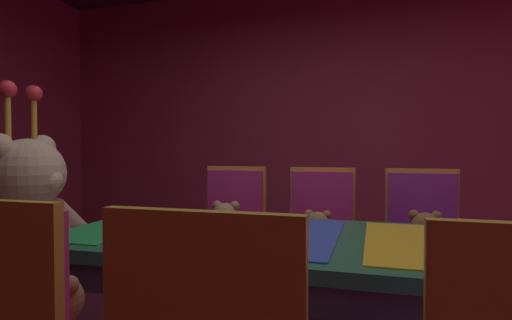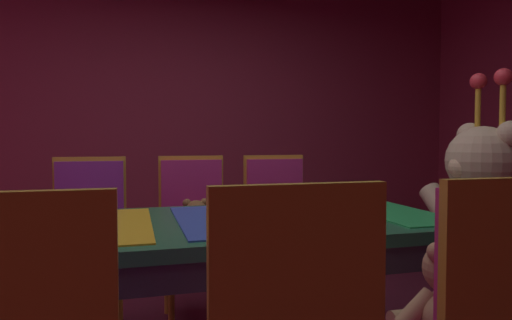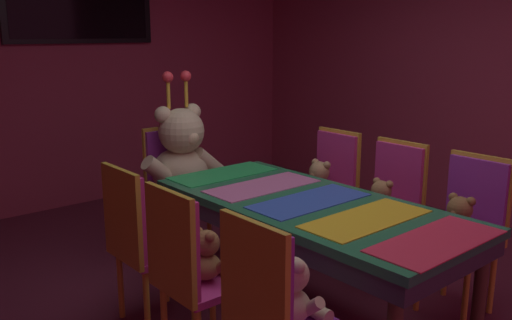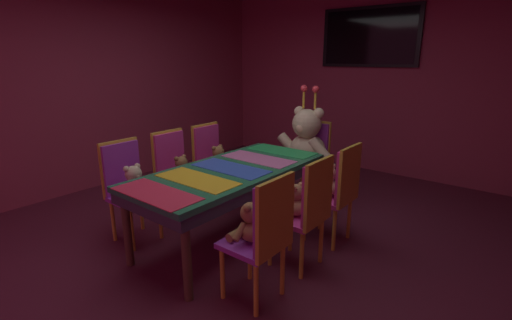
{
  "view_description": "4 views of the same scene",
  "coord_description": "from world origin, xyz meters",
  "views": [
    {
      "loc": [
        -1.67,
        -0.3,
        1.1
      ],
      "look_at": [
        0.2,
        0.24,
        1.05
      ],
      "focal_mm": 28.78,
      "sensor_mm": 36.0,
      "label": 1
    },
    {
      "loc": [
        1.82,
        -0.33,
        1.08
      ],
      "look_at": [
        -0.06,
        0.2,
        0.99
      ],
      "focal_mm": 30.55,
      "sensor_mm": 36.0,
      "label": 2
    },
    {
      "loc": [
        -2.28,
        -2.18,
        1.72
      ],
      "look_at": [
        0.05,
        0.55,
        0.89
      ],
      "focal_mm": 38.63,
      "sensor_mm": 36.0,
      "label": 3
    },
    {
      "loc": [
        2.24,
        -2.42,
        1.75
      ],
      "look_at": [
        0.23,
        0.1,
        0.84
      ],
      "focal_mm": 25.46,
      "sensor_mm": 36.0,
      "label": 4
    }
  ],
  "objects": [
    {
      "name": "teddy_right_2",
      "position": [
        0.71,
        0.59,
        0.59
      ],
      "size": [
        0.26,
        0.34,
        0.32
      ],
      "rotation": [
        0.0,
        0.0,
        3.14
      ],
      "color": "tan",
      "rests_on": "chair_right_2"
    },
    {
      "name": "teddy_left_1",
      "position": [
        -0.73,
        0.02,
        0.58
      ],
      "size": [
        0.23,
        0.29,
        0.28
      ],
      "color": "olive",
      "rests_on": "chair_left_1"
    },
    {
      "name": "chair_right_2",
      "position": [
        0.86,
        0.59,
        0.6
      ],
      "size": [
        0.42,
        0.41,
        0.98
      ],
      "rotation": [
        0.0,
        0.0,
        3.14
      ],
      "color": "#CC338C",
      "rests_on": "ground_plane"
    },
    {
      "name": "banquet_table",
      "position": [
        0.0,
        0.0,
        0.65
      ],
      "size": [
        0.9,
        2.02,
        0.75
      ],
      "color": "#26724C",
      "rests_on": "ground_plane"
    },
    {
      "name": "teddy_left_0",
      "position": [
        -0.71,
        -0.58,
        0.59
      ],
      "size": [
        0.26,
        0.34,
        0.32
      ],
      "color": "beige",
      "rests_on": "chair_left_0"
    },
    {
      "name": "throne_chair",
      "position": [
        0.0,
        1.54,
        0.6
      ],
      "size": [
        0.41,
        0.42,
        0.98
      ],
      "rotation": [
        0.0,
        0.0,
        -1.57
      ],
      "color": "purple",
      "rests_on": "ground_plane"
    },
    {
      "name": "chair_left_0",
      "position": [
        -0.85,
        -0.58,
        0.6
      ],
      "size": [
        0.42,
        0.41,
        0.98
      ],
      "color": "purple",
      "rests_on": "ground_plane"
    },
    {
      "name": "wall_left",
      "position": [
        -2.6,
        0.0,
        1.4
      ],
      "size": [
        0.12,
        6.4,
        2.8
      ],
      "primitive_type": "cube",
      "color": "#99334C",
      "rests_on": "ground_plane"
    },
    {
      "name": "chair_left_1",
      "position": [
        -0.88,
        0.02,
        0.6
      ],
      "size": [
        0.42,
        0.41,
        0.98
      ],
      "color": "#CC338C",
      "rests_on": "ground_plane"
    },
    {
      "name": "teddy_left_2",
      "position": [
        -0.71,
        0.57,
        0.58
      ],
      "size": [
        0.24,
        0.31,
        0.29
      ],
      "color": "olive",
      "rests_on": "chair_left_2"
    },
    {
      "name": "chair_left_2",
      "position": [
        -0.86,
        0.57,
        0.6
      ],
      "size": [
        0.42,
        0.41,
        0.98
      ],
      "color": "#CC338C",
      "rests_on": "ground_plane"
    },
    {
      "name": "king_teddy_bear",
      "position": [
        0.0,
        1.37,
        0.77
      ],
      "size": [
        0.76,
        0.59,
        0.98
      ],
      "rotation": [
        0.0,
        0.0,
        -1.57
      ],
      "color": "beige",
      "rests_on": "throne_chair"
    }
  ]
}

